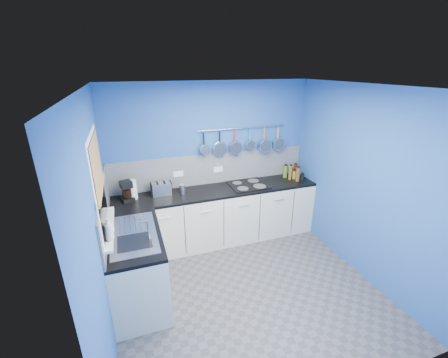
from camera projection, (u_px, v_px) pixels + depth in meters
floor at (246, 288)px, 3.78m from camera, size 3.20×3.00×0.02m
ceiling at (254, 86)px, 2.86m from camera, size 3.20×3.00×0.02m
wall_back at (211, 162)px, 4.65m from camera, size 3.20×0.02×2.50m
wall_front at (338, 292)px, 1.99m from camera, size 3.20×0.02×2.50m
wall_left at (98, 225)px, 2.83m from camera, size 0.02×3.00×2.50m
wall_right at (362, 184)px, 3.81m from camera, size 0.02×3.00×2.50m
backsplash_back at (212, 169)px, 4.67m from camera, size 3.20×0.02×0.50m
backsplash_left at (104, 207)px, 3.40m from camera, size 0.02×1.80×0.50m
cabinet_run_back at (218, 216)px, 4.68m from camera, size 3.20×0.60×0.86m
worktop_back at (218, 191)px, 4.51m from camera, size 3.20×0.60×0.04m
cabinet_run_left at (138, 268)px, 3.49m from camera, size 0.60×1.20×0.86m
worktop_left at (134, 235)px, 3.33m from camera, size 0.60×1.20×0.04m
window_frame at (99, 185)px, 3.00m from camera, size 0.01×1.00×1.10m
window_glass at (99, 185)px, 3.00m from camera, size 0.01×0.90×1.00m
bamboo_blind at (97, 164)px, 2.92m from camera, size 0.01×0.90×0.55m
window_sill at (109, 227)px, 3.19m from camera, size 0.10×0.98×0.03m
sink_unit at (134, 234)px, 3.32m from camera, size 0.50×0.95×0.01m
mixer_tap at (148, 230)px, 3.16m from camera, size 0.12×0.08×0.26m
socket_left at (178, 174)px, 4.50m from camera, size 0.15×0.01×0.09m
socket_right at (218, 169)px, 4.69m from camera, size 0.15×0.01×0.09m
pot_rail at (243, 128)px, 4.56m from camera, size 1.45×0.02×0.02m
soap_bottle_a at (108, 229)px, 2.90m from camera, size 0.12×0.12×0.24m
soap_bottle_b at (109, 226)px, 3.03m from camera, size 0.09×0.09×0.17m
paper_towel at (132, 190)px, 4.14m from camera, size 0.16×0.16×0.28m
coffee_maker at (127, 191)px, 4.08m from camera, size 0.21×0.22×0.29m
toaster at (161, 189)px, 4.31m from camera, size 0.29×0.17×0.18m
canister at (182, 189)px, 4.36m from camera, size 0.11×0.11×0.14m
hob at (248, 185)px, 4.67m from camera, size 0.59×0.52×0.01m
pan_0 at (204, 142)px, 4.42m from camera, size 0.16×0.11×0.35m
pan_1 at (220, 143)px, 4.51m from camera, size 0.22×0.05×0.41m
pan_2 at (235, 141)px, 4.58m from camera, size 0.20×0.09×0.39m
pan_3 at (250, 139)px, 4.65m from camera, size 0.16×0.08×0.35m
pan_4 at (264, 139)px, 4.74m from camera, size 0.22×0.11×0.41m
pan_5 at (278, 138)px, 4.81m from camera, size 0.22×0.09×0.41m
condiment_0 at (295, 170)px, 5.03m from camera, size 0.06×0.06×0.21m
condiment_1 at (291, 173)px, 5.00m from camera, size 0.07×0.07×0.15m
condiment_2 at (285, 171)px, 4.97m from camera, size 0.07×0.07×0.21m
condiment_3 at (299, 174)px, 4.93m from camera, size 0.05×0.05×0.14m
condiment_4 at (294, 175)px, 4.91m from camera, size 0.06×0.06×0.14m
condiment_5 at (290, 173)px, 4.86m from camera, size 0.06×0.06×0.25m
condiment_6 at (302, 177)px, 4.84m from camera, size 0.06×0.06×0.11m
condiment_7 at (298, 174)px, 4.80m from camera, size 0.07×0.07×0.23m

